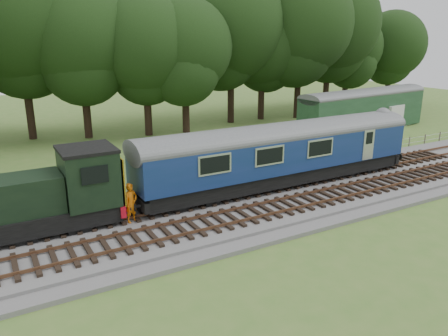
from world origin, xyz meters
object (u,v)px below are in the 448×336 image
dmu_railcar (281,149)px  parked_coach (364,108)px  worker (131,203)px  shunter_loco (28,201)px  caravan (392,115)px

dmu_railcar → parked_coach: bearing=30.0°
dmu_railcar → parked_coach: size_ratio=1.13×
worker → dmu_railcar: bearing=-18.8°
shunter_loco → worker: (4.41, -0.90, -0.65)m
dmu_railcar → caravan: 24.73m
parked_coach → shunter_loco: bearing=-167.6°
dmu_railcar → shunter_loco: bearing=180.0°
shunter_loco → worker: bearing=-11.5°
dmu_railcar → caravan: (22.30, 10.59, -1.43)m
worker → shunter_loco: bearing=144.3°
worker → parked_coach: size_ratio=0.12×
shunter_loco → dmu_railcar: bearing=-0.0°
dmu_railcar → caravan: dmu_railcar is taller
dmu_railcar → shunter_loco: dmu_railcar is taller
worker → parked_coach: parked_coach is taller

